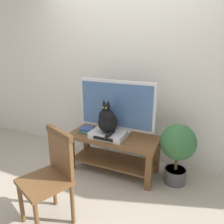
{
  "coord_description": "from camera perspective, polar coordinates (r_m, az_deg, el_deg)",
  "views": [
    {
      "loc": [
        1.06,
        -1.9,
        1.66
      ],
      "look_at": [
        -0.01,
        0.45,
        0.84
      ],
      "focal_mm": 35.43,
      "sensor_mm": 36.0,
      "label": 1
    }
  ],
  "objects": [
    {
      "name": "tv_stand",
      "position": [
        2.93,
        0.41,
        -8.9
      ],
      "size": [
        1.17,
        0.51,
        0.51
      ],
      "color": "brown",
      "rests_on": "ground"
    },
    {
      "name": "wooden_chair",
      "position": [
        2.18,
        -15.31,
        -14.53
      ],
      "size": [
        0.53,
        0.53,
        0.91
      ],
      "color": "brown",
      "rests_on": "ground"
    },
    {
      "name": "cat",
      "position": [
        2.72,
        -1.19,
        -2.16
      ],
      "size": [
        0.24,
        0.33,
        0.43
      ],
      "color": "black",
      "rests_on": "media_box"
    },
    {
      "name": "potted_plant",
      "position": [
        2.75,
        16.57,
        -8.74
      ],
      "size": [
        0.42,
        0.42,
        0.76
      ],
      "color": "#47474C",
      "rests_on": "ground"
    },
    {
      "name": "book_stack",
      "position": [
        3.0,
        -6.45,
        -4.6
      ],
      "size": [
        0.2,
        0.19,
        0.06
      ],
      "color": "#38664C",
      "rests_on": "tv_stand"
    },
    {
      "name": "back_wall",
      "position": [
        3.14,
        4.79,
        12.73
      ],
      "size": [
        7.0,
        0.12,
        2.8
      ],
      "primitive_type": "cube",
      "color": "beige",
      "rests_on": "ground"
    },
    {
      "name": "tv",
      "position": [
        2.81,
        1.14,
        1.47
      ],
      "size": [
        1.02,
        0.2,
        0.71
      ],
      "color": "#B7B7BC",
      "rests_on": "tv_stand"
    },
    {
      "name": "media_box",
      "position": [
        2.8,
        -1.07,
        -5.88
      ],
      "size": [
        0.44,
        0.28,
        0.08
      ],
      "color": "#BCBCC1",
      "rests_on": "tv_stand"
    },
    {
      "name": "ground_plane",
      "position": [
        2.73,
        -3.96,
        -19.9
      ],
      "size": [
        12.0,
        12.0,
        0.0
      ],
      "primitive_type": "plane",
      "color": "gray"
    }
  ]
}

